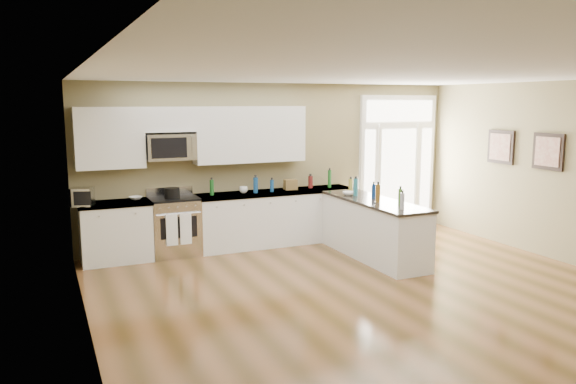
# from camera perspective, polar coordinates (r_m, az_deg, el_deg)

# --- Properties ---
(ground) EXTENTS (8.00, 8.00, 0.00)m
(ground) POSITION_cam_1_polar(r_m,az_deg,el_deg) (6.95, 12.15, -11.94)
(ground) COLOR #493314
(room_shell) EXTENTS (8.00, 8.00, 8.00)m
(room_shell) POSITION_cam_1_polar(r_m,az_deg,el_deg) (6.54, 12.65, 2.18)
(room_shell) COLOR #887E56
(room_shell) RESTS_ON ground
(back_cabinet_left) EXTENTS (1.10, 0.66, 0.94)m
(back_cabinet_left) POSITION_cam_1_polar(r_m,az_deg,el_deg) (9.18, -17.08, -4.08)
(back_cabinet_left) COLOR silver
(back_cabinet_left) RESTS_ON ground
(back_cabinet_right) EXTENTS (2.85, 0.66, 0.94)m
(back_cabinet_right) POSITION_cam_1_polar(r_m,az_deg,el_deg) (9.86, -1.22, -2.78)
(back_cabinet_right) COLOR silver
(back_cabinet_right) RESTS_ON ground
(peninsula_cabinet) EXTENTS (0.69, 2.32, 0.94)m
(peninsula_cabinet) POSITION_cam_1_polar(r_m,az_deg,el_deg) (9.10, 8.66, -3.93)
(peninsula_cabinet) COLOR silver
(peninsula_cabinet) RESTS_ON ground
(upper_cabinet_left) EXTENTS (1.04, 0.33, 0.95)m
(upper_cabinet_left) POSITION_cam_1_polar(r_m,az_deg,el_deg) (9.11, -17.69, 5.25)
(upper_cabinet_left) COLOR silver
(upper_cabinet_left) RESTS_ON room_shell
(upper_cabinet_right) EXTENTS (1.94, 0.33, 0.95)m
(upper_cabinet_right) POSITION_cam_1_polar(r_m,az_deg,el_deg) (9.65, -3.87, 5.85)
(upper_cabinet_right) COLOR silver
(upper_cabinet_right) RESTS_ON room_shell
(upper_cabinet_short) EXTENTS (0.82, 0.33, 0.40)m
(upper_cabinet_short) POSITION_cam_1_polar(r_m,az_deg,el_deg) (9.25, -12.01, 7.24)
(upper_cabinet_short) COLOR silver
(upper_cabinet_short) RESTS_ON room_shell
(microwave) EXTENTS (0.78, 0.41, 0.42)m
(microwave) POSITION_cam_1_polar(r_m,az_deg,el_deg) (9.24, -11.87, 4.51)
(microwave) COLOR silver
(microwave) RESTS_ON room_shell
(entry_door) EXTENTS (1.70, 0.10, 2.60)m
(entry_door) POSITION_cam_1_polar(r_m,az_deg,el_deg) (11.25, 11.05, 3.00)
(entry_door) COLOR white
(entry_door) RESTS_ON ground
(wall_art_near) EXTENTS (0.05, 0.58, 0.58)m
(wall_art_near) POSITION_cam_1_polar(r_m,az_deg,el_deg) (10.46, 20.80, 4.30)
(wall_art_near) COLOR black
(wall_art_near) RESTS_ON room_shell
(wall_art_far) EXTENTS (0.05, 0.58, 0.58)m
(wall_art_far) POSITION_cam_1_polar(r_m,az_deg,el_deg) (9.78, 24.91, 3.75)
(wall_art_far) COLOR black
(wall_art_far) RESTS_ON room_shell
(kitchen_range) EXTENTS (0.77, 0.69, 1.08)m
(kitchen_range) POSITION_cam_1_polar(r_m,az_deg,el_deg) (9.32, -11.45, -3.41)
(kitchen_range) COLOR silver
(kitchen_range) RESTS_ON ground
(stockpot) EXTENTS (0.27, 0.27, 0.19)m
(stockpot) POSITION_cam_1_polar(r_m,az_deg,el_deg) (9.14, -11.70, -0.06)
(stockpot) COLOR black
(stockpot) RESTS_ON kitchen_range
(toaster_oven) EXTENTS (0.39, 0.36, 0.28)m
(toaster_oven) POSITION_cam_1_polar(r_m,az_deg,el_deg) (8.89, -20.23, -0.47)
(toaster_oven) COLOR silver
(toaster_oven) RESTS_ON back_cabinet_left
(cardboard_box) EXTENTS (0.24, 0.18, 0.18)m
(cardboard_box) POSITION_cam_1_polar(r_m,az_deg,el_deg) (9.91, 0.26, 0.76)
(cardboard_box) COLOR brown
(cardboard_box) RESTS_ON back_cabinet_right
(bowl_left) EXTENTS (0.25, 0.25, 0.05)m
(bowl_left) POSITION_cam_1_polar(r_m,az_deg,el_deg) (9.25, -15.23, -0.58)
(bowl_left) COLOR white
(bowl_left) RESTS_ON back_cabinet_left
(bowl_peninsula) EXTENTS (0.24, 0.24, 0.06)m
(bowl_peninsula) POSITION_cam_1_polar(r_m,az_deg,el_deg) (9.38, 6.16, -0.14)
(bowl_peninsula) COLOR white
(bowl_peninsula) RESTS_ON peninsula_cabinet
(cup_counter) EXTENTS (0.18, 0.18, 0.11)m
(cup_counter) POSITION_cam_1_polar(r_m,az_deg,el_deg) (9.57, -4.55, 0.22)
(cup_counter) COLOR white
(cup_counter) RESTS_ON back_cabinet_right
(counter_bottles) EXTENTS (2.40, 2.43, 0.32)m
(counter_bottles) POSITION_cam_1_polar(r_m,az_deg,el_deg) (9.33, 3.91, 0.45)
(counter_bottles) COLOR #19591E
(counter_bottles) RESTS_ON back_cabinet_right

